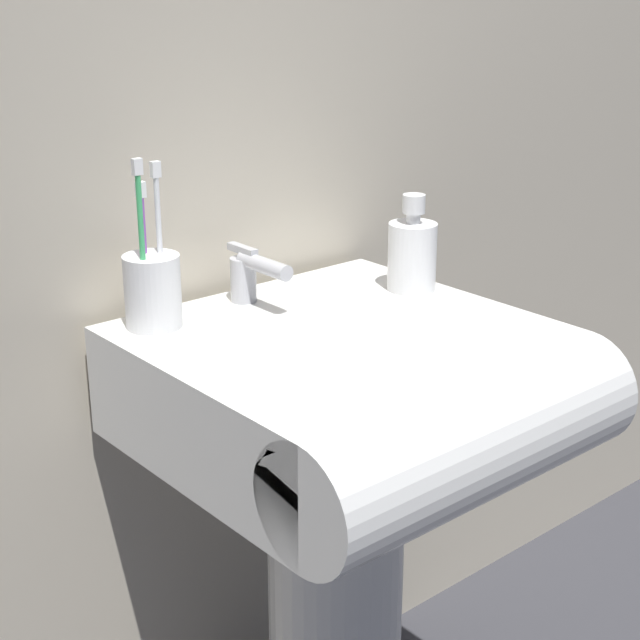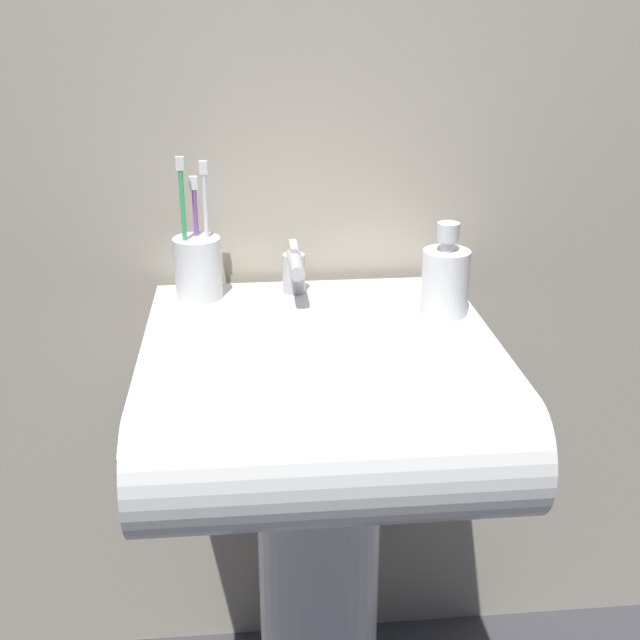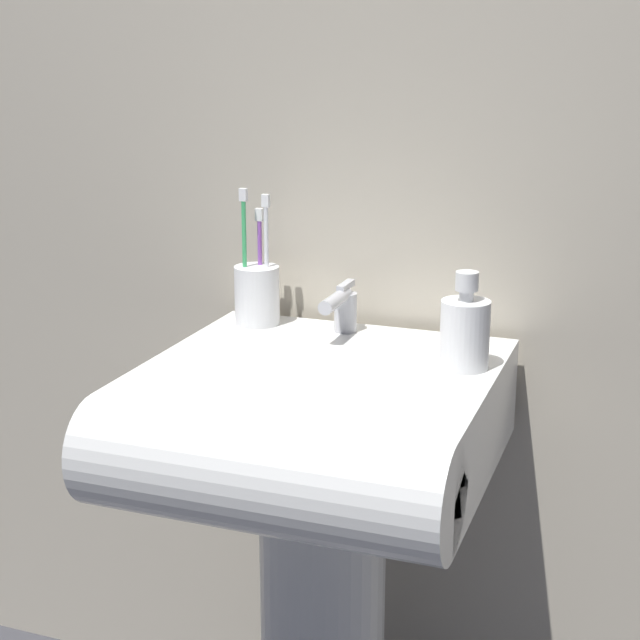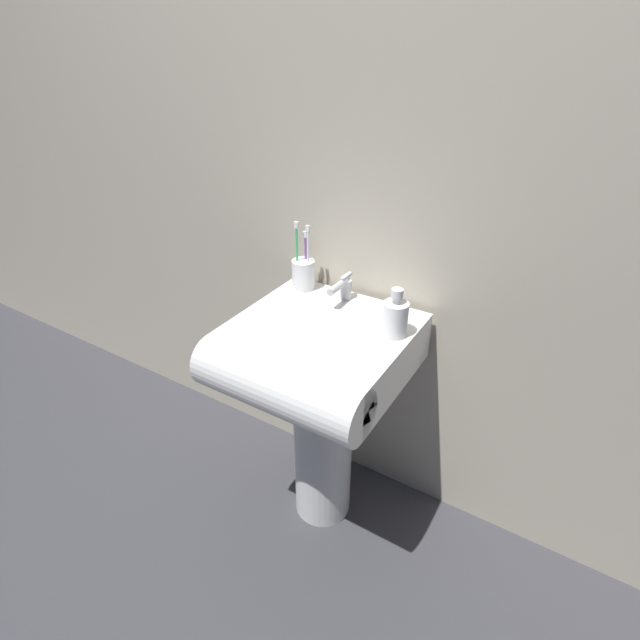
{
  "view_description": "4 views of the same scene",
  "coord_description": "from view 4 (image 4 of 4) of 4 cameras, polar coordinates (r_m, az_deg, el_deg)",
  "views": [
    {
      "loc": [
        -0.78,
        -0.88,
        1.19
      ],
      "look_at": [
        -0.03,
        -0.0,
        0.77
      ],
      "focal_mm": 55.0,
      "sensor_mm": 36.0,
      "label": 1
    },
    {
      "loc": [
        -0.09,
        -1.02,
        1.2
      ],
      "look_at": [
        0.0,
        0.02,
        0.77
      ],
      "focal_mm": 45.0,
      "sensor_mm": 36.0,
      "label": 2
    },
    {
      "loc": [
        0.45,
        -1.24,
        1.2
      ],
      "look_at": [
        0.0,
        -0.02,
        0.83
      ],
      "focal_mm": 55.0,
      "sensor_mm": 36.0,
      "label": 3
    },
    {
      "loc": [
        0.62,
        -1.03,
        1.48
      ],
      "look_at": [
        -0.01,
        -0.0,
        0.77
      ],
      "focal_mm": 28.0,
      "sensor_mm": 36.0,
      "label": 4
    }
  ],
  "objects": [
    {
      "name": "sink_basin",
      "position": [
        1.4,
        -0.79,
        -4.1
      ],
      "size": [
        0.48,
        0.51,
        0.15
      ],
      "color": "white",
      "rests_on": "sink_pedestal"
    },
    {
      "name": "ground_plane",
      "position": [
        1.91,
        0.31,
        -20.31
      ],
      "size": [
        6.0,
        6.0,
        0.0
      ],
      "primitive_type": "plane",
      "color": "#38383D",
      "rests_on": "ground"
    },
    {
      "name": "wall_back",
      "position": [
        1.46,
        6.15,
        19.42
      ],
      "size": [
        5.0,
        0.05,
        2.4
      ],
      "primitive_type": "cube",
      "color": "#B7AD99",
      "rests_on": "ground"
    },
    {
      "name": "sink_pedestal",
      "position": [
        1.68,
        0.34,
        -13.79
      ],
      "size": [
        0.19,
        0.19,
        0.61
      ],
      "primitive_type": "cylinder",
      "color": "white",
      "rests_on": "ground"
    },
    {
      "name": "soap_bottle",
      "position": [
        1.35,
        8.58,
        0.28
      ],
      "size": [
        0.07,
        0.07,
        0.14
      ],
      "color": "white",
      "rests_on": "sink_basin"
    },
    {
      "name": "toothbrush_cup",
      "position": [
        1.58,
        -1.9,
        5.36
      ],
      "size": [
        0.07,
        0.07,
        0.22
      ],
      "color": "white",
      "rests_on": "sink_basin"
    },
    {
      "name": "faucet",
      "position": [
        1.51,
        2.65,
        3.71
      ],
      "size": [
        0.04,
        0.12,
        0.08
      ],
      "color": "#B7B7BC",
      "rests_on": "sink_basin"
    }
  ]
}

